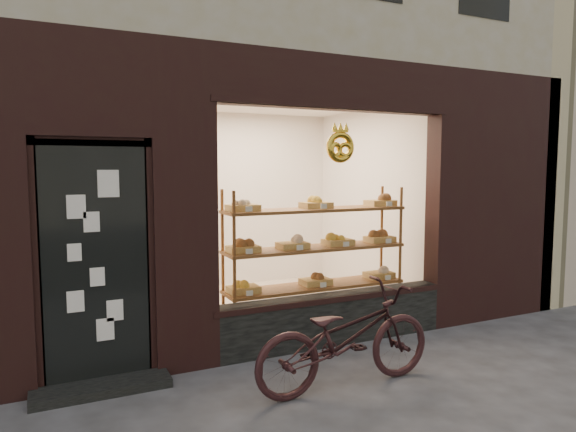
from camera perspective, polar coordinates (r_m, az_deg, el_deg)
display_shelf at (r=6.02m, az=3.09°, el=-5.02°), size 2.20×0.45×1.70m
bicycle at (r=4.64m, az=6.45°, el=-13.22°), size 1.75×0.63×0.91m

